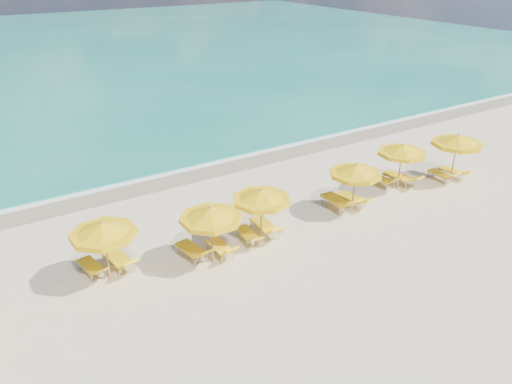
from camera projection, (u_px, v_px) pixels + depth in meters
ground_plane at (276, 232)px, 20.31m from camera, size 120.00×120.00×0.00m
ocean at (38, 52)px, 56.85m from camera, size 120.00×80.00×0.30m
wet_sand_band at (196, 171)px, 25.94m from camera, size 120.00×2.60×0.01m
foam_line at (189, 166)px, 26.55m from camera, size 120.00×1.20×0.03m
whitecap_near at (37, 139)px, 30.36m from camera, size 14.00×0.36×0.05m
whitecap_far at (194, 86)px, 42.43m from camera, size 18.00×0.30×0.05m
umbrella_1 at (103, 230)px, 16.58m from camera, size 2.87×2.87×2.29m
umbrella_2 at (211, 215)px, 17.52m from camera, size 2.93×2.93×2.30m
umbrella_3 at (261, 196)px, 18.85m from camera, size 2.43×2.43×2.30m
umbrella_4 at (356, 171)px, 21.09m from camera, size 2.64×2.64×2.27m
umbrella_5 at (402, 150)px, 23.21m from camera, size 2.76×2.76×2.31m
umbrella_6 at (458, 141)px, 23.97m from camera, size 2.58×2.58×2.47m
lounger_1_left at (92, 269)px, 17.58m from camera, size 0.79×1.72×0.68m
lounger_1_right at (119, 263)px, 17.89m from camera, size 0.93×1.98×0.85m
lounger_2_left at (192, 253)px, 18.47m from camera, size 0.89×1.90×0.84m
lounger_2_right at (220, 250)px, 18.66m from camera, size 0.60×1.69×0.82m
lounger_3_left at (247, 236)px, 19.62m from camera, size 0.73×1.71×0.64m
lounger_3_right at (265, 229)px, 20.03m from camera, size 0.80×1.98×0.86m
lounger_4_left at (337, 204)px, 22.03m from camera, size 0.78×2.02×0.93m
lounger_4_right at (352, 201)px, 22.36m from camera, size 0.84×1.88×0.74m
lounger_5_left at (381, 182)px, 24.20m from camera, size 0.72×1.80×0.83m
lounger_5_right at (399, 179)px, 24.43m from camera, size 0.93×2.04×0.76m
lounger_6_left at (441, 176)px, 24.83m from camera, size 0.59×1.65×0.72m
lounger_6_right at (452, 173)px, 25.23m from camera, size 0.77×1.74×0.62m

